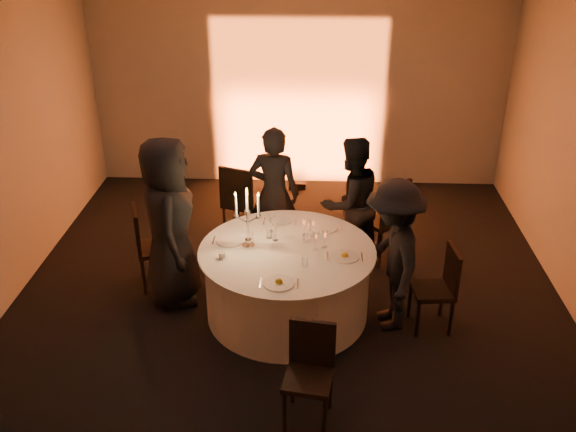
{
  "coord_description": "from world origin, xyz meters",
  "views": [
    {
      "loc": [
        0.27,
        -5.61,
        3.99
      ],
      "look_at": [
        0.0,
        0.2,
        1.05
      ],
      "focal_mm": 40.0,
      "sensor_mm": 36.0,
      "label": 1
    }
  ],
  "objects_px": {
    "banquet_table": "(287,282)",
    "chair_back_right": "(387,215)",
    "chair_back_left": "(241,198)",
    "guest_right": "(393,256)",
    "guest_left": "(169,222)",
    "coffee_cup": "(222,255)",
    "chair_left": "(149,242)",
    "chair_front": "(310,367)",
    "chair_right": "(440,284)",
    "candelabra": "(248,226)",
    "guest_back_right": "(351,203)",
    "guest_back_left": "(274,194)"
  },
  "relations": [
    {
      "from": "chair_back_right",
      "to": "guest_left",
      "type": "xyz_separation_m",
      "value": [
        -2.37,
        -0.94,
        0.34
      ]
    },
    {
      "from": "chair_back_left",
      "to": "guest_left",
      "type": "bearing_deg",
      "value": 86.86
    },
    {
      "from": "chair_back_right",
      "to": "coffee_cup",
      "type": "distance_m",
      "value": 2.24
    },
    {
      "from": "coffee_cup",
      "to": "guest_right",
      "type": "bearing_deg",
      "value": 2.28
    },
    {
      "from": "chair_left",
      "to": "guest_right",
      "type": "distance_m",
      "value": 2.68
    },
    {
      "from": "candelabra",
      "to": "guest_left",
      "type": "bearing_deg",
      "value": 167.12
    },
    {
      "from": "guest_left",
      "to": "banquet_table",
      "type": "bearing_deg",
      "value": -111.88
    },
    {
      "from": "chair_left",
      "to": "chair_front",
      "type": "height_order",
      "value": "chair_left"
    },
    {
      "from": "chair_right",
      "to": "guest_right",
      "type": "height_order",
      "value": "guest_right"
    },
    {
      "from": "chair_front",
      "to": "candelabra",
      "type": "height_order",
      "value": "candelabra"
    },
    {
      "from": "chair_back_right",
      "to": "guest_left",
      "type": "relative_size",
      "value": 0.56
    },
    {
      "from": "chair_back_right",
      "to": "chair_front",
      "type": "xyz_separation_m",
      "value": [
        -0.87,
        -2.63,
        -0.1
      ]
    },
    {
      "from": "candelabra",
      "to": "banquet_table",
      "type": "bearing_deg",
      "value": -6.72
    },
    {
      "from": "guest_back_left",
      "to": "guest_back_right",
      "type": "height_order",
      "value": "guest_back_left"
    },
    {
      "from": "chair_back_left",
      "to": "coffee_cup",
      "type": "xyz_separation_m",
      "value": [
        0.02,
        -1.79,
        0.22
      ]
    },
    {
      "from": "candelabra",
      "to": "chair_front",
      "type": "bearing_deg",
      "value": -66.44
    },
    {
      "from": "chair_back_left",
      "to": "chair_right",
      "type": "height_order",
      "value": "chair_back_left"
    },
    {
      "from": "banquet_table",
      "to": "chair_back_right",
      "type": "xyz_separation_m",
      "value": [
        1.13,
        1.18,
        0.21
      ]
    },
    {
      "from": "coffee_cup",
      "to": "candelabra",
      "type": "height_order",
      "value": "candelabra"
    },
    {
      "from": "chair_left",
      "to": "chair_back_left",
      "type": "xyz_separation_m",
      "value": [
        0.9,
        1.11,
        0.03
      ]
    },
    {
      "from": "chair_left",
      "to": "candelabra",
      "type": "distance_m",
      "value": 1.32
    },
    {
      "from": "chair_front",
      "to": "candelabra",
      "type": "xyz_separation_m",
      "value": [
        -0.65,
        1.5,
        0.51
      ]
    },
    {
      "from": "guest_back_right",
      "to": "chair_front",
      "type": "bearing_deg",
      "value": 47.92
    },
    {
      "from": "chair_right",
      "to": "guest_right",
      "type": "distance_m",
      "value": 0.57
    },
    {
      "from": "chair_right",
      "to": "chair_front",
      "type": "height_order",
      "value": "chair_right"
    },
    {
      "from": "chair_back_right",
      "to": "chair_right",
      "type": "distance_m",
      "value": 1.39
    },
    {
      "from": "guest_right",
      "to": "chair_back_left",
      "type": "bearing_deg",
      "value": -142.31
    },
    {
      "from": "chair_left",
      "to": "chair_front",
      "type": "relative_size",
      "value": 1.09
    },
    {
      "from": "guest_back_right",
      "to": "guest_left",
      "type": "bearing_deg",
      "value": -9.29
    },
    {
      "from": "guest_back_left",
      "to": "candelabra",
      "type": "distance_m",
      "value": 1.21
    },
    {
      "from": "chair_left",
      "to": "guest_right",
      "type": "bearing_deg",
      "value": -122.28
    },
    {
      "from": "chair_back_right",
      "to": "guest_right",
      "type": "height_order",
      "value": "guest_right"
    },
    {
      "from": "chair_back_left",
      "to": "coffee_cup",
      "type": "relative_size",
      "value": 9.29
    },
    {
      "from": "banquet_table",
      "to": "chair_left",
      "type": "bearing_deg",
      "value": 162.7
    },
    {
      "from": "chair_back_right",
      "to": "guest_back_right",
      "type": "relative_size",
      "value": 0.66
    },
    {
      "from": "guest_back_right",
      "to": "guest_right",
      "type": "xyz_separation_m",
      "value": [
        0.37,
        -1.2,
        0.0
      ]
    },
    {
      "from": "candelabra",
      "to": "chair_back_left",
      "type": "bearing_deg",
      "value": 99.42
    },
    {
      "from": "chair_back_right",
      "to": "guest_right",
      "type": "relative_size",
      "value": 0.65
    },
    {
      "from": "chair_back_left",
      "to": "guest_right",
      "type": "height_order",
      "value": "guest_right"
    },
    {
      "from": "chair_back_right",
      "to": "chair_front",
      "type": "height_order",
      "value": "chair_back_right"
    },
    {
      "from": "banquet_table",
      "to": "coffee_cup",
      "type": "relative_size",
      "value": 16.36
    },
    {
      "from": "guest_right",
      "to": "coffee_cup",
      "type": "distance_m",
      "value": 1.68
    },
    {
      "from": "chair_back_left",
      "to": "banquet_table",
      "type": "bearing_deg",
      "value": 132.75
    },
    {
      "from": "chair_back_left",
      "to": "chair_right",
      "type": "relative_size",
      "value": 1.14
    },
    {
      "from": "chair_left",
      "to": "coffee_cup",
      "type": "distance_m",
      "value": 1.17
    },
    {
      "from": "guest_left",
      "to": "candelabra",
      "type": "relative_size",
      "value": 2.8
    },
    {
      "from": "chair_back_left",
      "to": "guest_left",
      "type": "relative_size",
      "value": 0.55
    },
    {
      "from": "chair_front",
      "to": "candelabra",
      "type": "relative_size",
      "value": 1.34
    },
    {
      "from": "chair_front",
      "to": "guest_right",
      "type": "relative_size",
      "value": 0.55
    },
    {
      "from": "guest_left",
      "to": "candelabra",
      "type": "bearing_deg",
      "value": -113.82
    }
  ]
}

